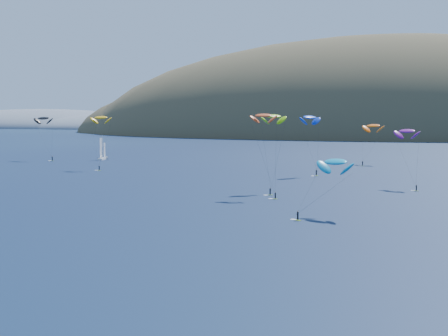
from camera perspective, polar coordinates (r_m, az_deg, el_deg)
island at (r=608.54m, az=16.09°, el=1.91°), size 730.00×300.00×210.00m
headland at (r=934.49m, az=-15.05°, el=3.42°), size 460.00×250.00×60.00m
sailboat at (r=279.54m, az=-11.07°, el=0.94°), size 9.02×7.73×10.94m
kitesurfer_1 at (r=233.08m, az=-11.18°, el=4.54°), size 7.97×8.63×21.03m
kitesurfer_3 at (r=166.23m, az=4.52°, el=4.72°), size 7.69×14.74×21.72m
kitesurfer_4 at (r=208.04m, az=7.86°, el=4.61°), size 8.17×9.06×21.50m
kitesurfer_5 at (r=126.34m, az=10.14°, el=0.56°), size 11.34×12.12×13.17m
kitesurfer_6 at (r=179.37m, az=16.39°, el=3.26°), size 8.10×12.00×17.67m
kitesurfer_9 at (r=154.82m, az=3.64°, el=4.79°), size 8.28×7.70×21.75m
kitesurfer_11 at (r=258.99m, az=13.49°, el=3.77°), size 10.17×16.38×17.99m
kitesurfer_12 at (r=284.42m, az=-16.18°, el=4.38°), size 12.08×7.28×20.63m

